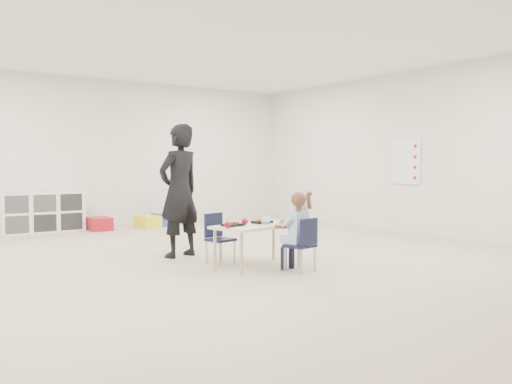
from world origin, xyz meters
TOP-DOWN VIEW (x-y plane):
  - room at (0.00, 0.00)m, footprint 9.00×9.02m
  - table at (0.03, -0.52)m, footprint 1.17×0.74m
  - chair_near at (0.27, -0.97)m, footprint 0.34×0.32m
  - chair_far at (-0.20, -0.06)m, footprint 0.34×0.32m
  - child at (0.27, -0.97)m, footprint 0.47×0.47m
  - lunch_tray_near at (0.13, -0.44)m, footprint 0.25×0.20m
  - lunch_tray_far at (-0.31, -0.50)m, footprint 0.25×0.20m
  - milk_carton at (0.07, -0.61)m, footprint 0.08×0.08m
  - bread_roll at (0.34, -0.58)m, footprint 0.09×0.09m
  - apple_near at (-0.13, -0.47)m, footprint 0.07×0.07m
  - apple_far at (-0.47, -0.64)m, footprint 0.07×0.07m
  - cubby_shelf at (-1.20, 4.28)m, footprint 1.40×0.40m
  - rules_poster at (3.98, 0.60)m, footprint 0.02×0.60m
  - adult at (-0.39, 0.65)m, footprint 0.71×0.55m
  - bin_red at (-0.28, 3.98)m, footprint 0.40×0.50m
  - bin_yellow at (0.62, 3.90)m, footprint 0.40×0.49m
  - bin_blue at (1.00, 3.98)m, footprint 0.39×0.49m

SIDE VIEW (x-z plane):
  - bin_yellow at x=0.62m, z-range 0.00..0.22m
  - bin_blue at x=1.00m, z-range 0.00..0.23m
  - bin_red at x=-0.28m, z-range 0.00..0.23m
  - table at x=0.03m, z-range 0.00..0.51m
  - chair_near at x=0.27m, z-range 0.00..0.60m
  - chair_far at x=-0.20m, z-range 0.00..0.60m
  - cubby_shelf at x=-1.20m, z-range 0.00..0.70m
  - child at x=0.27m, z-range 0.00..0.95m
  - lunch_tray_near at x=0.13m, z-range 0.50..0.53m
  - lunch_tray_far at x=-0.31m, z-range 0.50..0.53m
  - bread_roll at x=0.34m, z-range 0.50..0.57m
  - apple_near at x=-0.13m, z-range 0.50..0.57m
  - apple_far at x=-0.47m, z-range 0.50..0.57m
  - milk_carton at x=0.07m, z-range 0.50..0.60m
  - adult at x=-0.39m, z-range 0.00..1.71m
  - rules_poster at x=3.98m, z-range 0.85..1.65m
  - room at x=0.00m, z-range 0.00..2.80m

